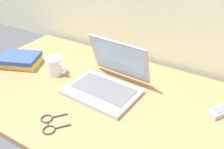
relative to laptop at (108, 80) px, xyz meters
name	(u,v)px	position (x,y,z in m)	size (l,w,h in m)	color
desk	(123,105)	(0.11, -0.05, -0.06)	(1.60, 0.76, 0.03)	#A87A4C
laptop	(108,80)	(0.00, 0.00, 0.00)	(0.32, 0.30, 0.21)	#B2B5BA
coffee_mug	(55,66)	(-0.29, -0.03, 0.00)	(0.11, 0.08, 0.09)	white
eyeglasses	(49,124)	(-0.06, -0.32, -0.04)	(0.14, 0.14, 0.01)	#333338
book_stack	(20,60)	(-0.52, -0.05, -0.02)	(0.24, 0.21, 0.05)	#D8BF4C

